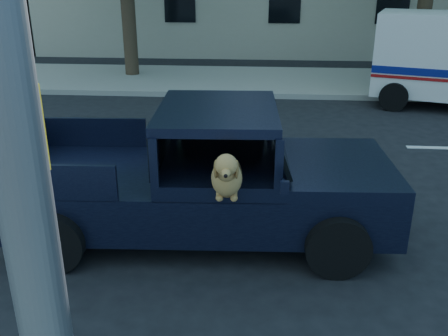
# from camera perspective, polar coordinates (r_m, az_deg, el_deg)

# --- Properties ---
(ground) EXTENTS (120.00, 120.00, 0.00)m
(ground) POSITION_cam_1_polar(r_m,az_deg,el_deg) (7.22, 1.96, -5.99)
(ground) COLOR black
(ground) RESTS_ON ground
(far_sidewalk) EXTENTS (60.00, 4.00, 0.15)m
(far_sidewalk) POSITION_cam_1_polar(r_m,az_deg,el_deg) (15.92, 3.52, 9.92)
(far_sidewalk) COLOR gray
(far_sidewalk) RESTS_ON ground
(lane_stripes) EXTENTS (21.60, 0.14, 0.01)m
(lane_stripes) POSITION_cam_1_polar(r_m,az_deg,el_deg) (10.49, 13.83, 2.51)
(lane_stripes) COLOR silver
(lane_stripes) RESTS_ON ground
(pickup_truck) EXTENTS (5.03, 2.60, 1.77)m
(pickup_truck) POSITION_cam_1_polar(r_m,az_deg,el_deg) (6.64, -3.44, -2.88)
(pickup_truck) COLOR black
(pickup_truck) RESTS_ON ground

